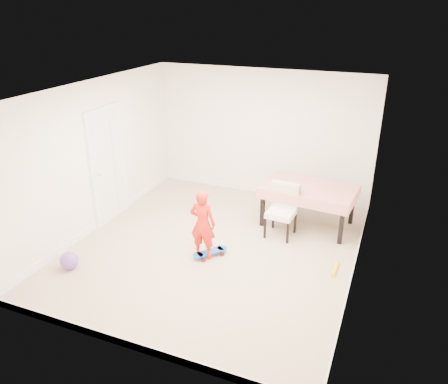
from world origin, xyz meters
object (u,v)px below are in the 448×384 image
at_px(skateboard, 210,254).
at_px(balloon, 69,261).
at_px(child, 203,226).
at_px(dining_table, 308,206).
at_px(dining_chair, 281,211).

distance_m(skateboard, balloon, 2.18).
xyz_separation_m(child, balloon, (-1.76, -1.07, -0.43)).
bearing_deg(skateboard, dining_table, 2.85).
bearing_deg(child, dining_chair, -132.07).
distance_m(dining_chair, skateboard, 1.45).
xyz_separation_m(dining_chair, child, (-0.94, -1.16, 0.10)).
distance_m(dining_table, balloon, 4.15).
bearing_deg(dining_chair, balloon, -136.29).
distance_m(dining_table, skateboard, 2.08).
xyz_separation_m(dining_chair, balloon, (-2.70, -2.23, -0.32)).
relative_size(dining_chair, balloon, 3.31).
xyz_separation_m(skateboard, child, (-0.09, -0.07, 0.52)).
relative_size(dining_chair, skateboard, 1.54).
distance_m(dining_chair, child, 1.50).
height_order(dining_chair, child, child).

